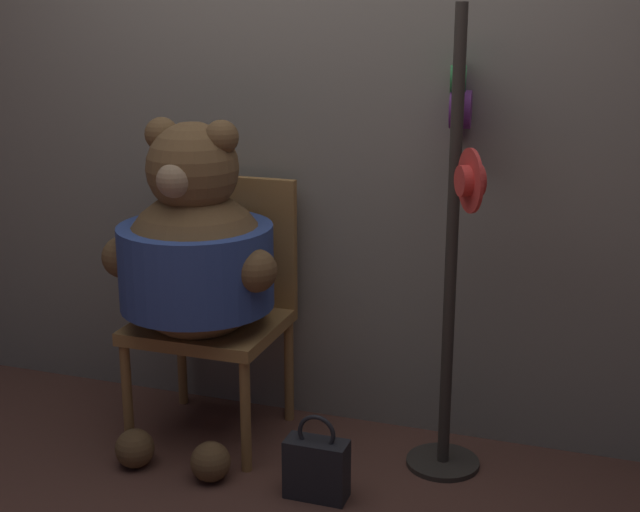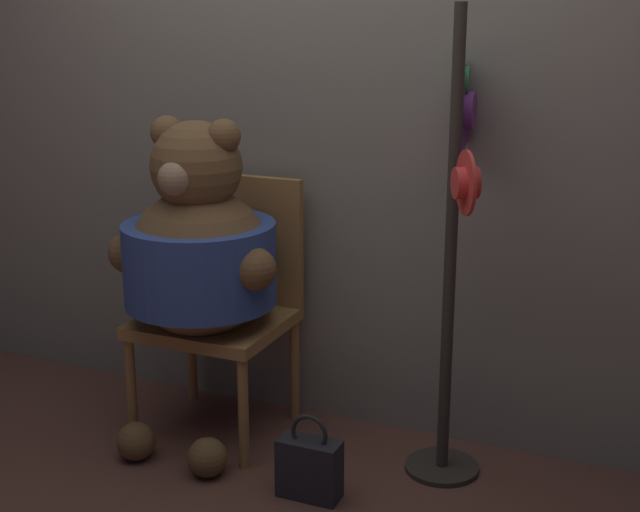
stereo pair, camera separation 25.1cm
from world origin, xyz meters
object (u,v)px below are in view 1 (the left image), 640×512
(chair, at_px, (218,298))
(hat_display_rack, at_px, (456,222))
(teddy_bear, at_px, (195,257))
(handbag_on_ground, at_px, (317,467))

(chair, height_order, hat_display_rack, hat_display_rack)
(hat_display_rack, bearing_deg, teddy_bear, -169.14)
(teddy_bear, distance_m, hat_display_rack, 0.99)
(chair, xyz_separation_m, teddy_bear, (-0.01, -0.18, 0.22))
(teddy_bear, xyz_separation_m, hat_display_rack, (0.95, 0.18, 0.17))
(chair, distance_m, handbag_on_ground, 0.83)
(chair, bearing_deg, hat_display_rack, 0.36)
(hat_display_rack, height_order, handbag_on_ground, hat_display_rack)
(chair, bearing_deg, handbag_on_ground, -36.22)
(handbag_on_ground, bearing_deg, hat_display_rack, 47.31)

